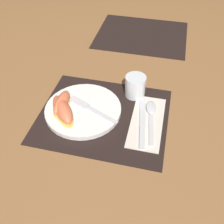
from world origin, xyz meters
The scene contains 12 objects.
ground_plane centered at (0.00, 0.00, 0.00)m, with size 3.00×3.00×0.00m, color olive.
placemat centered at (0.00, 0.00, 0.00)m, with size 0.42×0.35×0.00m.
placemat_far centered at (0.04, 0.56, 0.00)m, with size 0.42×0.35×0.00m.
plate centered at (-0.07, 0.00, 0.01)m, with size 0.25×0.25×0.02m.
juice_glass centered at (0.08, 0.12, 0.04)m, with size 0.07×0.07×0.08m.
napkin centered at (0.14, 0.00, 0.01)m, with size 0.10×0.24×0.00m.
knife centered at (0.13, -0.01, 0.01)m, with size 0.05×0.22×0.01m.
spoon centered at (0.15, 0.04, 0.01)m, with size 0.05×0.19×0.01m.
fork centered at (-0.05, 0.00, 0.02)m, with size 0.19×0.10×0.00m.
citrus_wedge_0 centered at (-0.14, -0.01, 0.04)m, with size 0.04×0.11×0.04m.
citrus_wedge_1 centered at (-0.13, -0.04, 0.04)m, with size 0.12×0.14×0.04m.
citrus_wedge_2 centered at (-0.12, -0.05, 0.04)m, with size 0.11×0.13×0.04m.
Camera 1 is at (0.17, -0.58, 0.62)m, focal length 42.00 mm.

